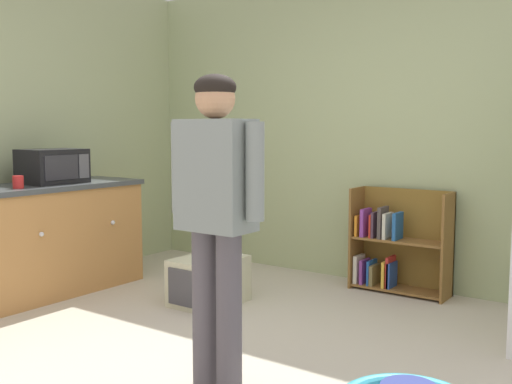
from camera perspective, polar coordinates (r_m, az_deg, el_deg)
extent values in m
plane|color=beige|center=(3.45, -2.91, -16.89)|extent=(12.00, 12.00, 0.00)
cube|color=#A4B480|center=(5.21, 13.27, 5.97)|extent=(5.20, 0.06, 2.70)
cube|color=#A8B585|center=(5.67, -19.03, 5.80)|extent=(0.06, 2.99, 2.70)
cube|color=#B67D43|center=(5.03, -21.81, -4.85)|extent=(0.60, 2.07, 0.86)
cube|color=#424749|center=(4.97, -22.02, 0.26)|extent=(0.64, 2.11, 0.04)
sphere|color=silver|center=(4.75, -19.82, -3.82)|extent=(0.04, 0.04, 0.04)
sphere|color=silver|center=(5.17, -13.52, -2.85)|extent=(0.04, 0.04, 0.04)
cube|color=brown|center=(5.19, 9.61, -4.23)|extent=(0.02, 0.28, 0.85)
cube|color=brown|center=(4.90, 17.85, -5.04)|extent=(0.02, 0.28, 0.85)
cube|color=brown|center=(5.15, 14.16, -4.40)|extent=(0.80, 0.02, 0.85)
cube|color=brown|center=(5.12, 13.50, -8.98)|extent=(0.76, 0.24, 0.02)
cube|color=brown|center=(5.03, 13.61, -4.52)|extent=(0.76, 0.24, 0.02)
cube|color=beige|center=(5.20, 9.82, -7.23)|extent=(0.03, 0.17, 0.23)
cube|color=orange|center=(5.13, 9.89, -3.14)|extent=(0.02, 0.17, 0.18)
cube|color=#803A8F|center=(5.18, 10.34, -7.45)|extent=(0.03, 0.17, 0.20)
cube|color=purple|center=(5.10, 10.45, -2.87)|extent=(0.03, 0.17, 0.23)
cube|color=#2052A0|center=(5.15, 11.00, -7.53)|extent=(0.02, 0.17, 0.21)
cube|color=red|center=(5.07, 11.20, -3.17)|extent=(0.02, 0.17, 0.19)
cube|color=brown|center=(5.15, 11.25, -7.75)|extent=(0.03, 0.17, 0.17)
cube|color=#4A3446|center=(5.06, 11.39, -3.06)|extent=(0.02, 0.17, 0.21)
cube|color=gold|center=(5.10, 12.36, -7.63)|extent=(0.02, 0.17, 0.22)
cube|color=#494240|center=(5.04, 12.03, -2.86)|extent=(0.03, 0.17, 0.26)
cube|color=#B62C26|center=(5.08, 12.73, -7.45)|extent=(0.02, 0.17, 0.26)
cube|color=beige|center=(5.02, 12.47, -3.17)|extent=(0.03, 0.17, 0.21)
cube|color=#294C9F|center=(5.09, 12.84, -7.72)|extent=(0.03, 0.17, 0.21)
cube|color=#245B9E|center=(4.99, 13.39, -3.19)|extent=(0.03, 0.17, 0.22)
cylinder|color=#514C52|center=(3.15, -4.92, -11.06)|extent=(0.13, 0.13, 0.84)
cylinder|color=#514C52|center=(3.05, -2.59, -11.60)|extent=(0.13, 0.13, 0.84)
cube|color=gray|center=(2.97, -3.87, 1.61)|extent=(0.38, 0.22, 0.55)
cylinder|color=gray|center=(3.12, -7.27, 2.31)|extent=(0.09, 0.09, 0.47)
cylinder|color=gray|center=(2.82, -0.10, 1.96)|extent=(0.09, 0.09, 0.47)
sphere|color=tan|center=(2.96, -3.92, 8.90)|extent=(0.20, 0.20, 0.20)
ellipsoid|color=black|center=(2.97, -3.93, 9.96)|extent=(0.21, 0.21, 0.13)
cube|color=beige|center=(4.66, -4.52, -8.44)|extent=(0.42, 0.54, 0.36)
cube|color=#424247|center=(4.46, -6.84, -9.13)|extent=(0.32, 0.01, 0.27)
cube|color=black|center=(5.14, -18.87, 2.34)|extent=(0.36, 0.48, 0.28)
cube|color=#2D2D33|center=(4.96, -18.08, 2.25)|extent=(0.01, 0.31, 0.20)
cube|color=#515156|center=(5.09, -16.13, 2.40)|extent=(0.01, 0.10, 0.20)
cylinder|color=red|center=(4.80, -21.78, 0.88)|extent=(0.08, 0.08, 0.09)
cylinder|color=green|center=(5.51, -17.20, 1.66)|extent=(0.08, 0.08, 0.09)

